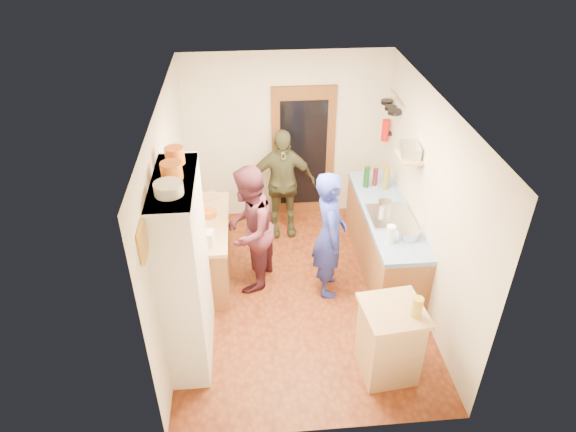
{
  "coord_description": "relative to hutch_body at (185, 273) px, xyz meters",
  "views": [
    {
      "loc": [
        -0.59,
        -5.02,
        4.52
      ],
      "look_at": [
        -0.14,
        0.15,
        1.12
      ],
      "focal_mm": 32.0,
      "sensor_mm": 36.0,
      "label": 1
    }
  ],
  "objects": [
    {
      "name": "hutch_top_shelf",
      "position": [
        0.0,
        0.0,
        1.08
      ],
      "size": [
        0.4,
        1.14,
        0.04
      ],
      "primitive_type": "cube",
      "color": "silver",
      "rests_on": "hutch_body"
    },
    {
      "name": "kettle",
      "position": [
        0.05,
        1.1,
        -0.1
      ],
      "size": [
        0.22,
        0.22,
        0.2
      ],
      "primitive_type": "cylinder",
      "rotation": [
        0.0,
        0.0,
        0.28
      ],
      "color": "white",
      "rests_on": "left_counter_top"
    },
    {
      "name": "wall_shelf",
      "position": [
        2.67,
        1.25,
        0.6
      ],
      "size": [
        0.26,
        0.42,
        0.03
      ],
      "primitive_type": "cube",
      "color": "tan",
      "rests_on": "wall_right"
    },
    {
      "name": "orange_pot_a",
      "position": [
        0.0,
        0.04,
        1.18
      ],
      "size": [
        0.2,
        0.2,
        0.16
      ],
      "primitive_type": "cylinder",
      "color": "orange",
      "rests_on": "hutch_top_shelf"
    },
    {
      "name": "radio",
      "position": [
        2.67,
        1.25,
        0.69
      ],
      "size": [
        0.25,
        0.32,
        0.15
      ],
      "primitive_type": "cube",
      "rotation": [
        0.0,
        0.0,
        -0.12
      ],
      "color": "silver",
      "rests_on": "wall_shelf"
    },
    {
      "name": "ext_bracket",
      "position": [
        2.77,
        2.5,
        0.35
      ],
      "size": [
        0.06,
        0.1,
        0.04
      ],
      "primitive_type": "cube",
      "color": "black",
      "rests_on": "wall_right"
    },
    {
      "name": "orange_bowl",
      "position": [
        0.18,
        1.37,
        -0.16
      ],
      "size": [
        0.22,
        0.22,
        0.08
      ],
      "primitive_type": "cylinder",
      "rotation": [
        0.0,
        0.0,
        0.18
      ],
      "color": "orange",
      "rests_on": "left_counter_top"
    },
    {
      "name": "wall_right",
      "position": [
        2.81,
        0.8,
        0.2
      ],
      "size": [
        0.02,
        4.0,
        2.6
      ],
      "primitive_type": "cube",
      "color": "beige",
      "rests_on": "ground"
    },
    {
      "name": "pot_on_hob",
      "position": [
        2.45,
        1.27,
        -0.1
      ],
      "size": [
        0.18,
        0.18,
        0.12
      ],
      "primitive_type": "cylinder",
      "color": "silver",
      "rests_on": "hob"
    },
    {
      "name": "mixing_bowl",
      "position": [
        2.6,
        0.69,
        -0.15
      ],
      "size": [
        0.27,
        0.27,
        0.1
      ],
      "primitive_type": "cylinder",
      "rotation": [
        0.0,
        0.0,
        -0.06
      ],
      "color": "silver",
      "rests_on": "right_counter_top"
    },
    {
      "name": "door_glass",
      "position": [
        1.55,
        2.74,
        -0.05
      ],
      "size": [
        0.7,
        0.02,
        1.7
      ],
      "primitive_type": "cube",
      "color": "black",
      "rests_on": "door_frame"
    },
    {
      "name": "wall_front",
      "position": [
        1.3,
        -1.21,
        0.2
      ],
      "size": [
        3.0,
        0.02,
        2.6
      ],
      "primitive_type": "cube",
      "color": "beige",
      "rests_on": "ground"
    },
    {
      "name": "person_left",
      "position": [
        0.72,
        1.1,
        -0.24
      ],
      "size": [
        0.89,
        1.0,
        1.72
      ],
      "primitive_type": "imported",
      "rotation": [
        0.0,
        0.0,
        -1.91
      ],
      "color": "#4D202D",
      "rests_on": "ground"
    },
    {
      "name": "person_hob",
      "position": [
        1.7,
        0.85,
        -0.24
      ],
      "size": [
        0.44,
        0.65,
        1.72
      ],
      "primitive_type": "imported",
      "rotation": [
        0.0,
        0.0,
        1.53
      ],
      "color": "#24319B",
      "rests_on": "ground"
    },
    {
      "name": "fire_extinguisher",
      "position": [
        2.71,
        2.5,
        0.4
      ],
      "size": [
        0.11,
        0.11,
        0.32
      ],
      "primitive_type": "cylinder",
      "color": "red",
      "rests_on": "wall_right"
    },
    {
      "name": "island_base",
      "position": [
        2.1,
        -0.53,
        -0.67
      ],
      "size": [
        0.61,
        0.61,
        0.86
      ],
      "primitive_type": "cube",
      "rotation": [
        0.0,
        0.0,
        0.11
      ],
      "color": "tan",
      "rests_on": "ground"
    },
    {
      "name": "left_counter_top",
      "position": [
        0.1,
        1.25,
        -0.23
      ],
      "size": [
        0.64,
        1.44,
        0.05
      ],
      "primitive_type": "cube",
      "color": "tan",
      "rests_on": "left_counter_base"
    },
    {
      "name": "toaster",
      "position": [
        0.15,
        0.78,
        -0.12
      ],
      "size": [
        0.24,
        0.18,
        0.17
      ],
      "primitive_type": "cube",
      "rotation": [
        0.0,
        0.0,
        -0.15
      ],
      "color": "white",
      "rests_on": "left_counter_top"
    },
    {
      "name": "right_counter_base",
      "position": [
        2.5,
        1.3,
        -0.68
      ],
      "size": [
        0.6,
        2.2,
        0.84
      ],
      "primitive_type": "cube",
      "color": "#9B6138",
      "rests_on": "ground"
    },
    {
      "name": "left_counter_base",
      "position": [
        0.1,
        1.25,
        -0.68
      ],
      "size": [
        0.6,
        1.4,
        0.85
      ],
      "primitive_type": "cube",
      "color": "#9B6138",
      "rests_on": "ground"
    },
    {
      "name": "hutch_body",
      "position": [
        0.0,
        0.0,
        0.0
      ],
      "size": [
        0.4,
        1.2,
        2.2
      ],
      "primitive_type": "cube",
      "color": "silver",
      "rests_on": "ground"
    },
    {
      "name": "orange_pot_b",
      "position": [
        0.0,
        0.35,
        1.18
      ],
      "size": [
        0.19,
        0.19,
        0.17
      ],
      "primitive_type": "cylinder",
      "color": "orange",
      "rests_on": "hutch_top_shelf"
    },
    {
      "name": "wall_back",
      "position": [
        1.3,
        2.81,
        0.2
      ],
      "size": [
        3.0,
        0.02,
        2.6
      ],
      "primitive_type": "cube",
      "color": "beige",
      "rests_on": "ground"
    },
    {
      "name": "pan_hang_a",
      "position": [
        2.7,
        2.15,
        0.82
      ],
      "size": [
        0.18,
        0.18,
        0.05
      ],
      "primitive_type": "cylinder",
      "color": "black",
      "rests_on": "pan_rail"
    },
    {
      "name": "paper_towel",
      "position": [
        2.35,
        0.61,
        -0.08
      ],
      "size": [
        0.11,
        0.11,
        0.23
      ],
      "primitive_type": "cylinder",
      "rotation": [
        0.0,
        0.0,
        -0.08
      ],
      "color": "white",
      "rests_on": "right_counter_top"
    },
    {
      "name": "wall_left",
      "position": [
        -0.21,
        0.8,
        0.2
      ],
      "size": [
        0.02,
        4.0,
        2.6
      ],
      "primitive_type": "cube",
      "color": "beige",
      "rests_on": "ground"
    },
    {
      "name": "bottle_c",
      "position": [
        2.61,
        1.88,
        -0.03
      ],
      "size": [
        0.09,
        0.09,
        0.35
      ],
      "primitive_type": "cylinder",
      "rotation": [
        0.0,
        0.0,
        -0.1
      ],
      "color": "olive",
      "rests_on": "right_counter_top"
    },
    {
      "name": "picture_frame",
      "position": [
        -0.18,
        -0.75,
        0.95
      ],
      "size": [
        0.03,
        0.25,
        0.3
      ],
      "primitive_type": "cube",
      "color": "gold",
      "rests_on": "wall_left"
    },
    {
      "name": "ceiling",
      "position": [
        1.3,
        0.8,
        1.51
      ],
      "size": [
        3.0,
        4.0,
        0.02
      ],
      "primitive_type": "cube",
      "color": "silver",
      "rests_on": "ground"
    },
    {
      "name": "chopping_board",
      "position": [
        0.12,
        1.85,
        -0.19
      ],
      "size": [
        0.36,
        0.31,
        0.02
      ],
      "primitive_type": "cube",
      "rotation": [
        0.0,
        0.0,
        0.33
      ],
      "color": "tan",
      "rests_on": "left_counter_top"
    },
    {
      "name": "cutting_board",
      "position": [
        2.05,
        -0.48,
        -0.21
      ],
      "size": [
        0.38,
        0.32,
        0.02
      ],
      "primitive_type": "cube",
      "rotation": [
        0.0,
        0.0,
        0.11
      ],
      "color": "white",
      "rests_on": "island_top"
    },
    {
      "name": "pan_hang_b",
      "position": [
        2.7,
        2.35,
        0.8
      ],
      "size": [
        0.16,
        0.16,
        0.05
      ],
      "primitive_type": "cylinder",
      "color": "black",
      "rests_on": "pan_rail"
    },
    {
      "name": "person_back",
      "position": [
        1.19,
        2.24,
        -0.26
      ],
      "size": [
        0.99,
        0.42,
        1.68
      ],
      "primitive_type": "imported",
      "rotation": [
        0.0,
        0.0,
        0.01
      ],
      "color": "#383822",
      "rests_on": "ground"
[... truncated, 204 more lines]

